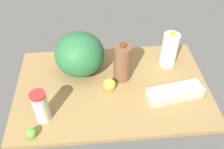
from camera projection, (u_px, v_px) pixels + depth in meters
The scene contains 8 objects.
countertop at pixel (112, 88), 158.15cm from camera, with size 120.00×76.00×3.00cm, color olive.
milk_jug at pixel (169, 50), 164.09cm from camera, with size 10.65×10.65×25.57cm.
chocolate_milk_jug at pixel (122, 62), 154.07cm from camera, with size 11.09×11.09×26.90cm.
watermelon at pixel (80, 54), 157.83cm from camera, with size 31.37×31.37×27.78cm, color #266436.
tumbler_cup at pixel (41, 106), 132.52cm from camera, with size 8.47×8.47×19.95cm.
egg_carton at pixel (175, 93), 148.49cm from camera, with size 33.23×10.60×6.66cm, color #BCB79D.
lemon_near_front at pixel (109, 84), 152.88cm from camera, with size 7.54×7.54×7.54cm, color yellow.
lime_beside_bowl at pixel (31, 133), 129.21cm from camera, with size 5.49×5.49×5.49cm, color #5FB232.
Camera 1 is at (9.61, 107.56, 117.34)cm, focal length 40.00 mm.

